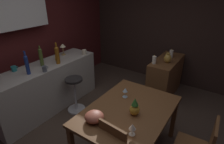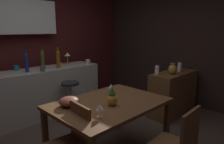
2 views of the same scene
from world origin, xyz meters
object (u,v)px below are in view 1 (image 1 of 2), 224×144
cup_teal (14,69)px  counter_lamp (63,47)px  sideboard_cabinet (165,77)px  wine_glass_left (132,127)px  wine_bottle_cobalt (27,64)px  wine_bottle_olive (41,56)px  wine_glass_right (125,90)px  pillar_candle_short (171,54)px  bar_stool (75,94)px  wine_bottle_amber (57,54)px  cup_mustard (57,58)px  dining_table (129,114)px  fruit_bowl (94,117)px  cup_cream (84,52)px  vase_brass (168,58)px  pineapple_centerpiece (135,108)px  cup_slate (45,69)px  pillar_candle_tall (154,60)px

cup_teal → counter_lamp: bearing=-4.7°
sideboard_cabinet → wine_glass_left: wine_glass_left is taller
wine_bottle_cobalt → wine_bottle_olive: bearing=17.3°
wine_glass_right → cup_teal: cup_teal is taller
wine_glass_right → pillar_candle_short: pillar_candle_short is taller
bar_stool → wine_bottle_olive: size_ratio=1.86×
wine_bottle_amber → cup_mustard: size_ratio=3.73×
dining_table → bar_stool: size_ratio=2.02×
fruit_bowl → cup_cream: 1.95m
wine_glass_right → cup_mustard: (0.17, 1.63, 0.09)m
wine_bottle_amber → cup_cream: (0.65, -0.07, -0.13)m
cup_mustard → vase_brass: vase_brass is taller
wine_bottle_olive → wine_bottle_amber: 0.28m
wine_bottle_olive → sideboard_cabinet: bearing=-44.0°
wine_glass_left → wine_bottle_amber: bearing=70.8°
pineapple_centerpiece → counter_lamp: bearing=70.4°
pineapple_centerpiece → pillar_candle_short: bearing=5.9°
pineapple_centerpiece → cup_mustard: 1.99m
wine_glass_right → vase_brass: (1.45, -0.12, 0.06)m
bar_stool → vase_brass: 1.93m
bar_stool → counter_lamp: bearing=59.1°
cup_cream → cup_slate: bearing=-178.7°
fruit_bowl → pillar_candle_short: (2.43, -0.13, 0.11)m
sideboard_cabinet → cup_mustard: cup_mustard is taller
cup_slate → pillar_candle_short: size_ratio=0.59×
pineapple_centerpiece → vase_brass: vase_brass is taller
bar_stool → counter_lamp: (0.39, 0.65, 0.71)m
dining_table → wine_glass_left: size_ratio=9.79×
pillar_candle_tall → cup_cream: bearing=111.7°
cup_cream → vase_brass: size_ratio=0.60×
pineapple_centerpiece → cup_mustard: cup_mustard is taller
wine_glass_left → wine_bottle_amber: wine_bottle_amber is taller
sideboard_cabinet → counter_lamp: bearing=122.5°
wine_glass_left → vase_brass: (2.05, 0.32, 0.07)m
cup_slate → pineapple_centerpiece: bearing=-89.6°
sideboard_cabinet → vase_brass: size_ratio=5.41×
cup_teal → counter_lamp: size_ratio=0.51×
wine_bottle_cobalt → cup_teal: bearing=102.5°
wine_glass_left → wine_bottle_cobalt: 2.00m
wine_bottle_cobalt → cup_teal: (-0.07, 0.31, -0.14)m
wine_bottle_cobalt → wine_bottle_amber: bearing=-4.8°
cup_cream → wine_bottle_olive: bearing=165.7°
dining_table → wine_glass_right: 0.35m
wine_glass_right → wine_bottle_cobalt: bearing=108.2°
counter_lamp → cup_cream: bearing=-51.7°
counter_lamp → wine_glass_right: bearing=-104.4°
wine_bottle_olive → vase_brass: 2.40m
wine_glass_right → cup_slate: size_ratio=1.33×
dining_table → wine_bottle_cobalt: 1.80m
fruit_bowl → wine_bottle_olive: wine_bottle_olive is taller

